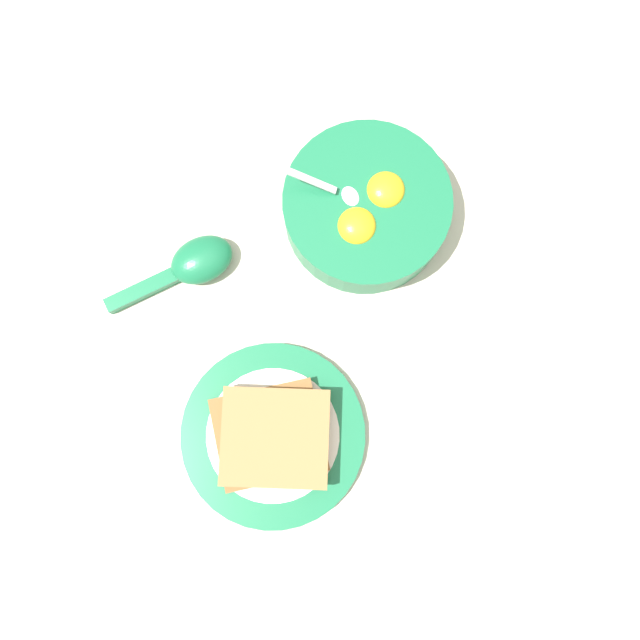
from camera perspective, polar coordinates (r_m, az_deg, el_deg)
The scene contains 5 objects.
ground_plane at distance 0.70m, azimuth -8.67°, elevation 1.67°, with size 3.00×3.00×0.00m, color beige.
egg_bowl at distance 0.68m, azimuth 4.24°, elevation 10.18°, with size 0.18×0.18×0.08m.
toast_plate at distance 0.67m, azimuth -4.30°, elevation -10.42°, with size 0.20×0.20×0.01m.
toast_sandwich at distance 0.65m, azimuth -4.40°, elevation -10.52°, with size 0.14×0.14×0.03m.
soup_spoon at distance 0.70m, azimuth -11.63°, elevation 4.95°, with size 0.05×0.15×0.03m.
Camera 1 is at (-0.15, -0.04, 0.68)m, focal length 35.00 mm.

